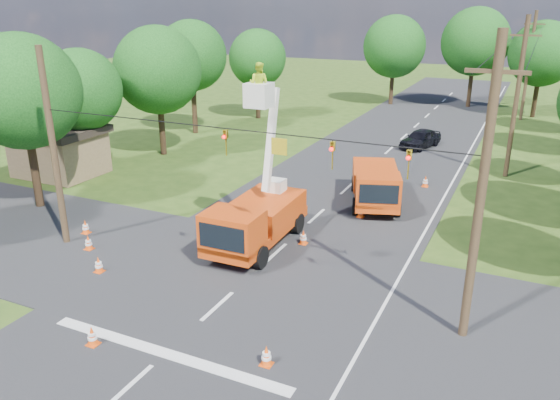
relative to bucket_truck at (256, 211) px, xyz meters
The scene contains 31 objects.
ground 14.76m from the bucket_truck, 85.38° to the left, with size 140.00×140.00×0.00m, color #2C4615.
road_main 14.76m from the bucket_truck, 85.38° to the left, with size 12.00×100.00×0.06m, color black.
road_cross 3.99m from the bucket_truck, 70.78° to the right, with size 56.00×10.00×0.07m, color black.
stop_bar 8.84m from the bucket_truck, 82.17° to the right, with size 9.00×0.45×0.02m, color silver.
edge_line 16.20m from the bucket_truck, 65.11° to the left, with size 0.12×90.00×0.02m, color silver.
bucket_truck is the anchor object (origin of this frame).
second_truck 8.50m from the bucket_truck, 66.23° to the left, with size 4.14×6.60×2.32m.
ground_worker 1.50m from the bucket_truck, 124.84° to the right, with size 0.70×0.46×1.91m, color orange.
distant_car 21.91m from the bucket_truck, 81.86° to the left, with size 1.71×4.24×1.45m, color black.
traffic_cone_0 9.38m from the bucket_truck, 97.92° to the right, with size 0.38×0.38×0.71m.
traffic_cone_1 8.98m from the bucket_truck, 60.41° to the right, with size 0.38×0.38×0.71m.
traffic_cone_2 2.60m from the bucket_truck, 30.63° to the left, with size 0.38×0.38×0.71m.
traffic_cone_3 6.59m from the bucket_truck, 59.12° to the left, with size 0.38×0.38×0.71m.
traffic_cone_4 7.11m from the bucket_truck, 132.87° to the right, with size 0.38×0.38×0.71m.
traffic_cone_5 7.77m from the bucket_truck, 152.00° to the right, with size 0.38×0.38×0.71m.
traffic_cone_6 8.62m from the bucket_truck, 164.70° to the right, with size 0.38×0.38×0.71m.
traffic_cone_7 13.29m from the bucket_truck, 65.96° to the left, with size 0.38×0.38×0.71m.
pole_right_near 10.79m from the bucket_truck, 19.29° to the right, with size 1.80×0.30×10.00m.
pole_right_mid 19.52m from the bucket_truck, 59.77° to the left, with size 1.80×0.30×10.00m.
pole_right_far 38.02m from the bucket_truck, 75.19° to the left, with size 1.80×0.30×10.00m.
pole_left 9.40m from the bucket_truck, 157.84° to the right, with size 0.30×0.30×9.00m.
signal_span 6.34m from the bucket_truck, 44.90° to the right, with size 18.00×0.29×1.07m.
shed 17.44m from the bucket_truck, 164.66° to the left, with size 5.50×4.50×3.15m.
tree_left_b 14.08m from the bucket_truck, behind, with size 6.00×6.00×9.32m.
tree_left_c 16.73m from the bucket_truck, 159.88° to the left, with size 5.20×5.20×8.06m.
tree_left_d 18.57m from the bucket_truck, 139.96° to the left, with size 6.20×6.20×9.24m.
tree_left_e 24.76m from the bucket_truck, 130.00° to the left, with size 5.80×5.80×9.41m.
tree_left_f 30.15m from the bucket_truck, 117.10° to the left, with size 5.40×5.40×8.40m.
tree_far_a 40.04m from the bucket_truck, 95.51° to the left, with size 6.60×6.60×9.50m.
tree_far_b 42.13m from the bucket_truck, 84.26° to the left, with size 7.00×7.00×10.32m.
tree_far_c 40.29m from the bucket_truck, 74.54° to the left, with size 6.20×6.20×9.18m.
Camera 1 is at (9.62, -15.02, 10.66)m, focal length 35.00 mm.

